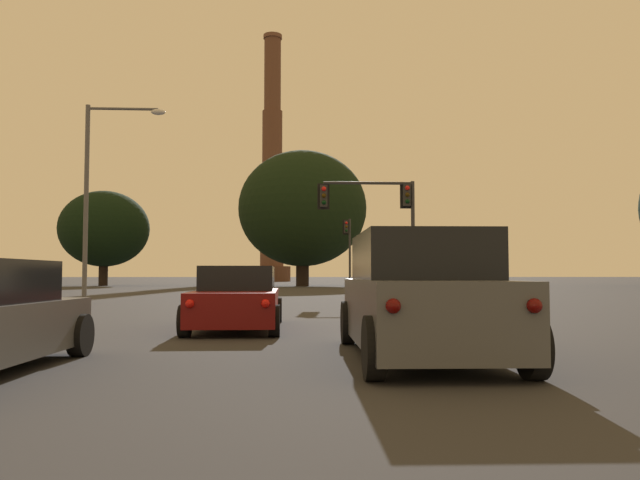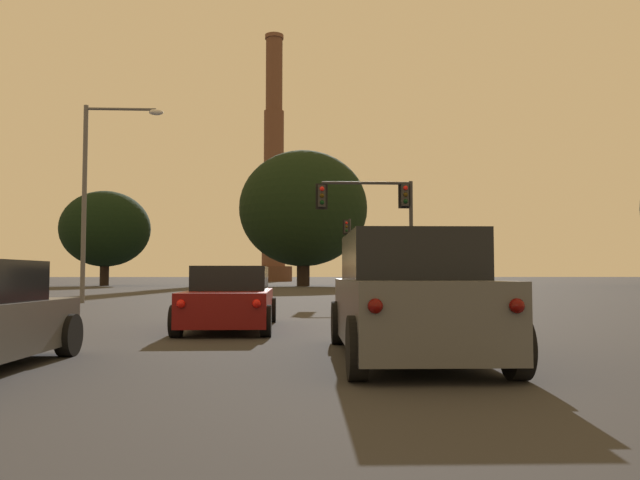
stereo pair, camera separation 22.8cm
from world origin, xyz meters
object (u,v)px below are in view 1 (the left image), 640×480
object	(u,v)px
sedan_center_lane_second	(238,299)
traffic_light_overhead_right	(381,209)
street_lamp	(99,180)
smokestack	(272,183)
suv_right_lane_third	(421,297)
traffic_light_far_right	(348,243)

from	to	relation	value
sedan_center_lane_second	traffic_light_overhead_right	xyz separation A→B (m)	(5.63, 15.04, 3.68)
sedan_center_lane_second	street_lamp	distance (m)	15.71
sedan_center_lane_second	smokestack	distance (m)	97.49
suv_right_lane_third	sedan_center_lane_second	size ratio (longest dim) A/B	1.05
suv_right_lane_third	traffic_light_far_right	size ratio (longest dim) A/B	0.84
traffic_light_far_right	street_lamp	xyz separation A→B (m)	(-13.32, -23.76, 1.52)
street_lamp	sedan_center_lane_second	bearing A→B (deg)	-61.71
suv_right_lane_third	sedan_center_lane_second	distance (m)	6.05
traffic_light_far_right	street_lamp	distance (m)	27.28
traffic_light_overhead_right	street_lamp	world-z (taller)	street_lamp
sedan_center_lane_second	smokestack	bearing A→B (deg)	91.01
street_lamp	smokestack	size ratio (longest dim) A/B	0.20
traffic_light_overhead_right	street_lamp	size ratio (longest dim) A/B	0.66
suv_right_lane_third	traffic_light_overhead_right	world-z (taller)	traffic_light_overhead_right
sedan_center_lane_second	traffic_light_overhead_right	world-z (taller)	traffic_light_overhead_right
suv_right_lane_third	traffic_light_overhead_right	bearing A→B (deg)	84.08
sedan_center_lane_second	traffic_light_far_right	size ratio (longest dim) A/B	0.80
traffic_light_far_right	smokestack	bearing A→B (deg)	97.44
traffic_light_far_right	smokestack	xyz separation A→B (m)	(-7.72, 59.07, 13.60)
sedan_center_lane_second	traffic_light_overhead_right	size ratio (longest dim) A/B	0.83
street_lamp	traffic_light_far_right	bearing A→B (deg)	60.72
traffic_light_overhead_right	sedan_center_lane_second	bearing A→B (deg)	-110.51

